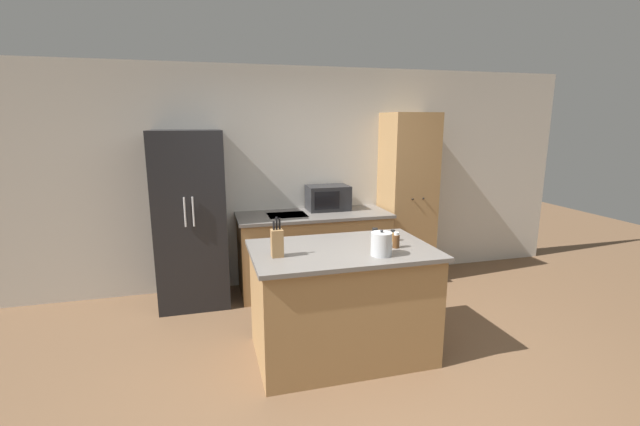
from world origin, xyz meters
name	(u,v)px	position (x,y,z in m)	size (l,w,h in m)	color
ground_plane	(366,384)	(0.00, 0.00, 0.00)	(14.00, 14.00, 0.00)	brown
wall_back	(299,178)	(0.00, 2.33, 1.30)	(7.20, 0.06, 2.60)	beige
refrigerator	(191,219)	(-1.28, 1.96, 0.94)	(0.73, 0.71, 1.89)	black
back_counter	(314,251)	(0.09, 1.97, 0.46)	(1.77, 0.71, 0.92)	#9E7547
pantry_cabinet	(407,198)	(1.31, 2.03, 1.04)	(0.58, 0.57, 2.07)	#9E7547
kitchen_island	(342,301)	(-0.04, 0.48, 0.48)	(1.50, 0.95, 0.95)	#9E7547
microwave	(328,198)	(0.31, 2.12, 1.07)	(0.50, 0.33, 0.29)	#232326
knife_block	(277,242)	(-0.60, 0.40, 1.06)	(0.09, 0.08, 0.31)	#9E7547
spice_bottle_tall_dark	(393,236)	(0.45, 0.57, 0.99)	(0.05, 0.05, 0.10)	orange
spice_bottle_short_red	(380,239)	(0.30, 0.49, 1.00)	(0.04, 0.04, 0.10)	gold
spice_bottle_amber_oil	(375,239)	(0.20, 0.38, 1.03)	(0.06, 0.06, 0.18)	beige
spice_bottle_green_herb	(396,241)	(0.39, 0.38, 1.01)	(0.06, 0.06, 0.13)	#563319
kettle	(381,244)	(0.19, 0.22, 1.04)	(0.17, 0.17, 0.21)	#B2B5B7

